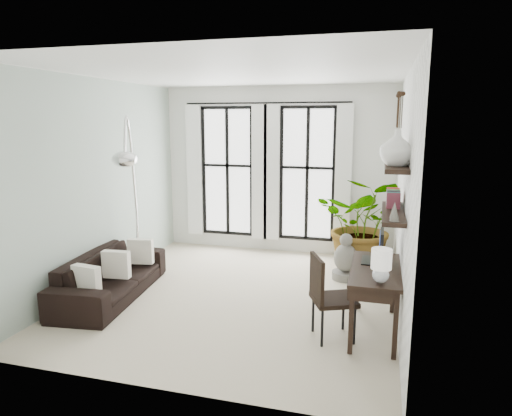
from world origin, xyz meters
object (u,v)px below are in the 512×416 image
at_px(desk, 375,274).
at_px(arc_lamp, 129,158).
at_px(sofa, 111,275).
at_px(desk_chair, 326,292).
at_px(plant, 364,225).
at_px(buddha, 346,260).

bearing_deg(desk, arc_lamp, 169.08).
xyz_separation_m(sofa, arc_lamp, (0.10, 0.50, 1.68)).
bearing_deg(desk_chair, arc_lamp, 138.44).
bearing_deg(desk_chair, desk, 4.21).
height_order(plant, arc_lamp, arc_lamp).
relative_size(sofa, desk_chair, 2.17).
bearing_deg(sofa, plant, -65.04).
distance_m(desk_chair, buddha, 2.17).
height_order(plant, desk, plant).
bearing_deg(sofa, desk_chair, -104.81).
bearing_deg(buddha, desk_chair, -91.64).
bearing_deg(buddha, desk, -75.63).
bearing_deg(arc_lamp, desk, -10.92).
bearing_deg(sofa, buddha, -69.06).
xyz_separation_m(desk_chair, buddha, (0.06, 2.16, -0.26)).
bearing_deg(buddha, arc_lamp, -159.73).
relative_size(desk, buddha, 1.81).
relative_size(plant, arc_lamp, 0.63).
distance_m(desk, desk_chair, 0.64).
xyz_separation_m(plant, desk, (0.22, -2.33, -0.07)).
xyz_separation_m(desk, buddha, (-0.48, 1.87, -0.43)).
xyz_separation_m(sofa, desk_chair, (3.20, -0.49, 0.26)).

